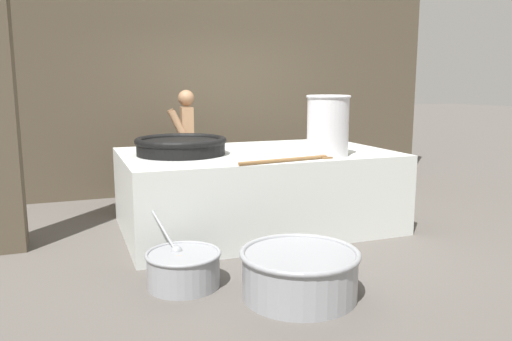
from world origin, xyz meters
TOP-DOWN VIEW (x-y plane):
  - ground_plane at (0.00, 0.00)m, footprint 60.00×60.00m
  - back_wall at (0.00, 2.29)m, footprint 7.82×0.24m
  - hearth_platform at (0.00, 0.00)m, footprint 3.04×1.91m
  - giant_wok_near at (-0.87, 0.05)m, footprint 1.01×1.01m
  - stock_pot at (0.60, -0.61)m, footprint 0.48×0.48m
  - stirring_paddle at (0.07, -0.85)m, footprint 1.08×0.23m
  - cook at (-0.51, 1.36)m, footprint 0.41×0.61m
  - prep_bowl_vegetables at (-1.19, -1.44)m, footprint 0.63×0.80m
  - prep_bowl_meat at (-0.38, -1.98)m, footprint 0.95×0.95m

SIDE VIEW (x-z plane):
  - ground_plane at x=0.00m, z-range 0.00..0.00m
  - prep_bowl_vegetables at x=-1.19m, z-range -0.11..0.44m
  - prep_bowl_meat at x=-0.38m, z-range 0.02..0.40m
  - hearth_platform at x=0.00m, z-range 0.00..0.90m
  - cook at x=-0.51m, z-range 0.07..1.66m
  - stirring_paddle at x=0.07m, z-range 0.90..0.94m
  - giant_wok_near at x=-0.87m, z-range 0.91..1.10m
  - stock_pot at x=0.60m, z-range 0.91..1.56m
  - back_wall at x=0.00m, z-range 0.00..4.26m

